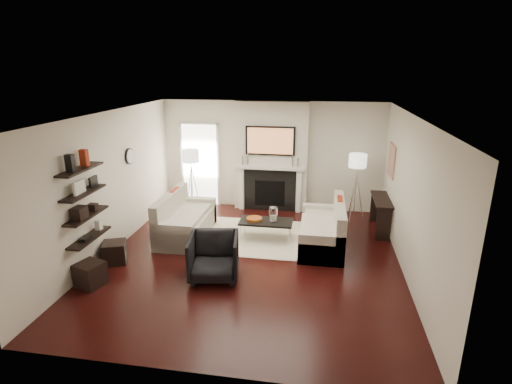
% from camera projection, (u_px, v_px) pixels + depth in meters
% --- Properties ---
extents(room_envelope, '(6.00, 6.00, 6.00)m').
position_uv_depth(room_envelope, '(251.00, 191.00, 7.15)').
color(room_envelope, black).
rests_on(room_envelope, ground).
extents(chimney_breast, '(1.80, 0.25, 2.70)m').
position_uv_depth(chimney_breast, '(271.00, 157.00, 9.85)').
color(chimney_breast, silver).
rests_on(chimney_breast, floor).
extents(fireplace_surround, '(1.30, 0.02, 1.04)m').
position_uv_depth(fireplace_surround, '(270.00, 191.00, 9.98)').
color(fireplace_surround, black).
rests_on(fireplace_surround, floor).
extents(firebox, '(0.75, 0.02, 0.65)m').
position_uv_depth(firebox, '(270.00, 193.00, 9.99)').
color(firebox, black).
rests_on(firebox, floor).
extents(mantel_pilaster_l, '(0.12, 0.08, 1.10)m').
position_uv_depth(mantel_pilaster_l, '(241.00, 188.00, 10.05)').
color(mantel_pilaster_l, white).
rests_on(mantel_pilaster_l, floor).
extents(mantel_pilaster_r, '(0.12, 0.08, 1.10)m').
position_uv_depth(mantel_pilaster_r, '(299.00, 191.00, 9.83)').
color(mantel_pilaster_r, white).
rests_on(mantel_pilaster_r, floor).
extents(mantel_shelf, '(1.70, 0.18, 0.07)m').
position_uv_depth(mantel_shelf, '(270.00, 168.00, 9.75)').
color(mantel_shelf, white).
rests_on(mantel_shelf, chimney_breast).
extents(tv_body, '(1.20, 0.06, 0.70)m').
position_uv_depth(tv_body, '(270.00, 141.00, 9.57)').
color(tv_body, black).
rests_on(tv_body, chimney_breast).
extents(tv_screen, '(1.10, 0.00, 0.62)m').
position_uv_depth(tv_screen, '(270.00, 141.00, 9.54)').
color(tv_screen, '#BF723F').
rests_on(tv_screen, tv_body).
extents(candlestick_l_tall, '(0.04, 0.04, 0.30)m').
position_uv_depth(candlestick_l_tall, '(248.00, 159.00, 9.79)').
color(candlestick_l_tall, silver).
rests_on(candlestick_l_tall, mantel_shelf).
extents(candlestick_l_short, '(0.04, 0.04, 0.24)m').
position_uv_depth(candlestick_l_short, '(243.00, 160.00, 9.82)').
color(candlestick_l_short, silver).
rests_on(candlestick_l_short, mantel_shelf).
extents(candlestick_r_tall, '(0.04, 0.04, 0.30)m').
position_uv_depth(candlestick_r_tall, '(293.00, 161.00, 9.62)').
color(candlestick_r_tall, silver).
rests_on(candlestick_r_tall, mantel_shelf).
extents(candlestick_r_short, '(0.04, 0.04, 0.24)m').
position_uv_depth(candlestick_r_short, '(298.00, 163.00, 9.61)').
color(candlestick_r_short, silver).
rests_on(candlestick_r_short, mantel_shelf).
extents(hallway_panel, '(0.90, 0.02, 2.10)m').
position_uv_depth(hallway_panel, '(200.00, 165.00, 10.33)').
color(hallway_panel, white).
rests_on(hallway_panel, floor).
extents(door_trim_l, '(0.06, 0.06, 2.16)m').
position_uv_depth(door_trim_l, '(182.00, 164.00, 10.38)').
color(door_trim_l, white).
rests_on(door_trim_l, floor).
extents(door_trim_r, '(0.06, 0.06, 2.16)m').
position_uv_depth(door_trim_r, '(218.00, 166.00, 10.24)').
color(door_trim_r, white).
rests_on(door_trim_r, floor).
extents(door_trim_top, '(1.02, 0.06, 0.06)m').
position_uv_depth(door_trim_top, '(198.00, 123.00, 9.98)').
color(door_trim_top, white).
rests_on(door_trim_top, wall_back).
extents(rug, '(2.60, 2.00, 0.01)m').
position_uv_depth(rug, '(250.00, 236.00, 8.56)').
color(rug, beige).
rests_on(rug, floor).
extents(loveseat_left_base, '(0.85, 1.80, 0.42)m').
position_uv_depth(loveseat_left_base, '(187.00, 227.00, 8.54)').
color(loveseat_left_base, beige).
rests_on(loveseat_left_base, floor).
extents(loveseat_left_back, '(0.18, 1.80, 0.80)m').
position_uv_depth(loveseat_left_back, '(171.00, 212.00, 8.50)').
color(loveseat_left_back, beige).
rests_on(loveseat_left_back, floor).
extents(loveseat_left_arm_n, '(0.85, 0.18, 0.60)m').
position_uv_depth(loveseat_left_arm_n, '(173.00, 238.00, 7.76)').
color(loveseat_left_arm_n, beige).
rests_on(loveseat_left_arm_n, floor).
extents(loveseat_left_arm_s, '(0.85, 0.18, 0.60)m').
position_uv_depth(loveseat_left_arm_s, '(198.00, 210.00, 9.28)').
color(loveseat_left_arm_s, beige).
rests_on(loveseat_left_arm_s, floor).
extents(loveseat_left_cushion, '(0.63, 1.44, 0.10)m').
position_uv_depth(loveseat_left_cushion, '(188.00, 215.00, 8.46)').
color(loveseat_left_cushion, beige).
rests_on(loveseat_left_cushion, loveseat_left_base).
extents(pillow_left_orange, '(0.10, 0.42, 0.42)m').
position_uv_depth(pillow_left_orange, '(175.00, 198.00, 8.72)').
color(pillow_left_orange, maroon).
rests_on(pillow_left_orange, loveseat_left_cushion).
extents(pillow_left_charcoal, '(0.10, 0.40, 0.40)m').
position_uv_depth(pillow_left_charcoal, '(165.00, 208.00, 8.16)').
color(pillow_left_charcoal, black).
rests_on(pillow_left_charcoal, loveseat_left_cushion).
extents(loveseat_right_base, '(0.85, 1.80, 0.42)m').
position_uv_depth(loveseat_right_base, '(321.00, 236.00, 8.06)').
color(loveseat_right_base, beige).
rests_on(loveseat_right_base, floor).
extents(loveseat_right_back, '(0.18, 1.80, 0.80)m').
position_uv_depth(loveseat_right_back, '(339.00, 223.00, 7.92)').
color(loveseat_right_back, beige).
rests_on(loveseat_right_back, floor).
extents(loveseat_right_arm_n, '(0.85, 0.18, 0.60)m').
position_uv_depth(loveseat_right_arm_n, '(321.00, 249.00, 7.28)').
color(loveseat_right_arm_n, beige).
rests_on(loveseat_right_arm_n, floor).
extents(loveseat_right_arm_s, '(0.85, 0.18, 0.60)m').
position_uv_depth(loveseat_right_arm_s, '(322.00, 218.00, 8.80)').
color(loveseat_right_arm_s, beige).
rests_on(loveseat_right_arm_s, floor).
extents(loveseat_right_cushion, '(0.63, 1.44, 0.10)m').
position_uv_depth(loveseat_right_cushion, '(320.00, 224.00, 7.99)').
color(loveseat_right_cushion, beige).
rests_on(loveseat_right_cushion, loveseat_right_base).
extents(pillow_right_orange, '(0.10, 0.42, 0.42)m').
position_uv_depth(pillow_right_orange, '(339.00, 208.00, 8.14)').
color(pillow_right_orange, maroon).
rests_on(pillow_right_orange, loveseat_right_cushion).
extents(pillow_right_charcoal, '(0.10, 0.40, 0.40)m').
position_uv_depth(pillow_right_charcoal, '(340.00, 219.00, 7.58)').
color(pillow_right_charcoal, black).
rests_on(pillow_right_charcoal, loveseat_right_cushion).
extents(coffee_table, '(1.10, 0.55, 0.04)m').
position_uv_depth(coffee_table, '(266.00, 222.00, 8.31)').
color(coffee_table, black).
rests_on(coffee_table, floor).
extents(coffee_leg_nw, '(0.02, 0.02, 0.38)m').
position_uv_depth(coffee_leg_nw, '(241.00, 234.00, 8.24)').
color(coffee_leg_nw, silver).
rests_on(coffee_leg_nw, floor).
extents(coffee_leg_ne, '(0.02, 0.02, 0.38)m').
position_uv_depth(coffee_leg_ne, '(289.00, 237.00, 8.09)').
color(coffee_leg_ne, silver).
rests_on(coffee_leg_ne, floor).
extents(coffee_leg_sw, '(0.02, 0.02, 0.38)m').
position_uv_depth(coffee_leg_sw, '(245.00, 226.00, 8.65)').
color(coffee_leg_sw, silver).
rests_on(coffee_leg_sw, floor).
extents(coffee_leg_se, '(0.02, 0.02, 0.38)m').
position_uv_depth(coffee_leg_se, '(291.00, 228.00, 8.50)').
color(coffee_leg_se, silver).
rests_on(coffee_leg_se, floor).
extents(hurricane_glass, '(0.18, 0.18, 0.32)m').
position_uv_depth(hurricane_glass, '(273.00, 215.00, 8.23)').
color(hurricane_glass, white).
rests_on(hurricane_glass, coffee_table).
extents(hurricane_candle, '(0.09, 0.09, 0.13)m').
position_uv_depth(hurricane_candle, '(273.00, 218.00, 8.25)').
color(hurricane_candle, white).
rests_on(hurricane_candle, coffee_table).
extents(copper_bowl, '(0.33, 0.33, 0.05)m').
position_uv_depth(copper_bowl, '(254.00, 219.00, 8.33)').
color(copper_bowl, '#CE6722').
rests_on(copper_bowl, coffee_table).
extents(armchair, '(0.94, 0.90, 0.85)m').
position_uv_depth(armchair, '(214.00, 255.00, 6.80)').
color(armchair, black).
rests_on(armchair, floor).
extents(lamp_left_post, '(0.02, 0.02, 1.20)m').
position_uv_depth(lamp_left_post, '(192.00, 190.00, 9.76)').
color(lamp_left_post, silver).
rests_on(lamp_left_post, floor).
extents(lamp_left_shade, '(0.40, 0.40, 0.30)m').
position_uv_depth(lamp_left_shade, '(191.00, 156.00, 9.51)').
color(lamp_left_shade, white).
rests_on(lamp_left_shade, lamp_left_post).
extents(lamp_left_leg_a, '(0.25, 0.02, 1.23)m').
position_uv_depth(lamp_left_leg_a, '(197.00, 190.00, 9.75)').
color(lamp_left_leg_a, silver).
rests_on(lamp_left_leg_a, floor).
extents(lamp_left_leg_b, '(0.14, 0.22, 1.23)m').
position_uv_depth(lamp_left_leg_b, '(191.00, 189.00, 9.86)').
color(lamp_left_leg_b, silver).
rests_on(lamp_left_leg_b, floor).
extents(lamp_left_leg_c, '(0.14, 0.22, 1.23)m').
position_uv_depth(lamp_left_leg_c, '(189.00, 191.00, 9.68)').
color(lamp_left_leg_c, silver).
rests_on(lamp_left_leg_c, floor).
extents(lamp_right_post, '(0.02, 0.02, 1.20)m').
position_uv_depth(lamp_right_post, '(355.00, 196.00, 9.29)').
color(lamp_right_post, silver).
rests_on(lamp_right_post, floor).
extents(lamp_right_shade, '(0.40, 0.40, 0.30)m').
position_uv_depth(lamp_right_shade, '(358.00, 161.00, 9.03)').
color(lamp_right_shade, white).
rests_on(lamp_right_shade, lamp_right_post).
extents(lamp_right_leg_a, '(0.25, 0.02, 1.23)m').
position_uv_depth(lamp_right_leg_a, '(360.00, 196.00, 9.27)').
color(lamp_right_leg_a, silver).
rests_on(lamp_right_leg_a, floor).
extents(lamp_right_leg_b, '(0.14, 0.22, 1.23)m').
position_uv_depth(lamp_right_leg_b, '(352.00, 195.00, 9.38)').
color(lamp_right_leg_b, silver).
rests_on(lamp_right_leg_b, floor).
extents(lamp_right_leg_c, '(0.14, 0.22, 1.23)m').
position_uv_depth(lamp_right_leg_c, '(353.00, 197.00, 9.21)').
color(lamp_right_leg_c, silver).
rests_on(lamp_right_leg_c, floor).
extents(console_top, '(0.35, 1.20, 0.04)m').
position_uv_depth(console_top, '(382.00, 199.00, 8.66)').
color(console_top, black).
rests_on(console_top, floor).
extents(console_leg_n, '(0.30, 0.04, 0.71)m').
position_uv_depth(console_leg_n, '(384.00, 225.00, 8.25)').
color(console_leg_n, black).
rests_on(console_leg_n, floor).
extents(console_leg_s, '(0.30, 0.04, 0.71)m').
position_uv_depth(console_leg_s, '(377.00, 207.00, 9.29)').
color(console_leg_s, black).
rests_on(console_leg_s, floor).
extents(wall_art, '(0.03, 0.70, 0.70)m').
position_uv_depth(wall_art, '(392.00, 161.00, 8.60)').
color(wall_art, '#AD7256').
rests_on(wall_art, wall_right).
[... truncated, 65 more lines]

